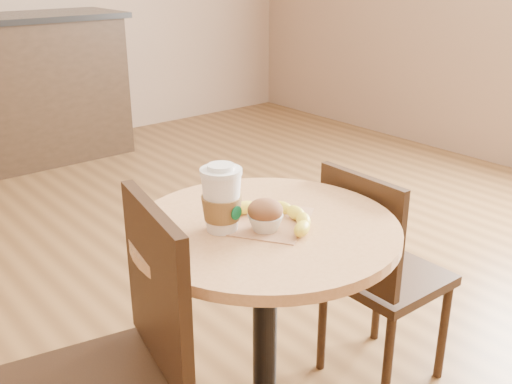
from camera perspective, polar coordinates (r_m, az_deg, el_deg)
cafe_table at (r=1.69m, az=0.87°, el=-9.59°), size 0.72×0.72×0.75m
chair_left at (r=1.53m, az=-13.19°, el=-16.28°), size 0.46×0.46×0.90m
chair_right at (r=2.05m, az=11.44°, el=-7.32°), size 0.36×0.36×0.80m
kraft_bag at (r=1.61m, az=1.57°, el=-2.82°), size 0.30×0.28×0.00m
coffee_cup at (r=1.53m, az=-3.29°, el=-0.88°), size 0.11×0.11×0.18m
muffin at (r=1.54m, az=0.89°, el=-2.21°), size 0.09×0.09×0.08m
banana at (r=1.60m, az=2.30°, el=-2.20°), size 0.17×0.28×0.04m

